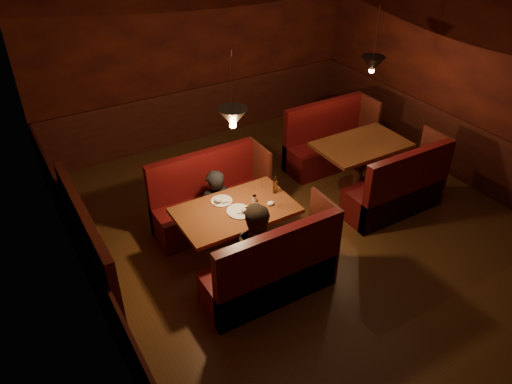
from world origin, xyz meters
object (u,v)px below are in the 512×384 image
diner_a (214,193)px  main_bench_near (273,274)px  second_table (360,155)px  main_bench_far (210,203)px  second_bench_near (398,193)px  diner_b (260,236)px  main_table (237,220)px  second_bench_far (328,146)px

diner_a → main_bench_near: bearing=90.9°
second_table → main_bench_near: bearing=-151.0°
main_bench_far → second_table: (2.48, -0.32, 0.23)m
diner_a → second_bench_near: bearing=159.8°
second_bench_near → diner_a: bearing=160.7°
main_bench_near → diner_b: 0.49m
second_table → main_table: bearing=-168.1°
diner_b → main_table: bearing=84.5°
main_table → main_bench_far: main_bench_far is taller
main_table → main_bench_near: 0.89m
main_bench_near → second_table: main_bench_near is taller
main_bench_near → diner_a: diner_a is taller
second_bench_near → diner_a: (-2.55, 0.89, 0.35)m
second_table → diner_a: size_ratio=1.00×
second_table → diner_b: 2.75m
main_bench_far → second_table: main_bench_far is taller
main_bench_near → diner_b: diner_b is taller
main_table → second_bench_near: (2.53, -0.32, -0.26)m
main_bench_near → second_table: bearing=29.0°
main_bench_far → second_bench_far: 2.56m
second_bench_far → diner_b: size_ratio=1.01×
main_bench_far → second_bench_near: 2.77m
second_bench_far → second_bench_near: (0.00, -1.68, 0.00)m
main_table → diner_a: (-0.03, 0.58, 0.09)m
main_table → diner_b: 0.62m
second_bench_far → diner_a: 2.70m
main_table → second_bench_far: 2.89m
second_bench_near → diner_b: bearing=-173.7°
diner_a → diner_b: bearing=89.8°
main_table → main_bench_near: main_bench_near is taller
second_table → second_bench_far: size_ratio=0.90×
main_table → diner_a: size_ratio=1.06×
main_bench_far → main_bench_near: bearing=-90.0°
main_bench_near → second_bench_near: main_bench_near is taller
diner_b → diner_a: bearing=86.4°
second_bench_near → diner_a: diner_a is taller
second_bench_far → diner_a: (-2.55, -0.79, 0.35)m
second_bench_near → diner_a: 2.73m
second_table → second_bench_near: bearing=-87.8°
main_table → second_bench_far: second_bench_far is taller
main_bench_far → second_bench_far: size_ratio=1.05×
main_bench_far → second_bench_far: bearing=11.8°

